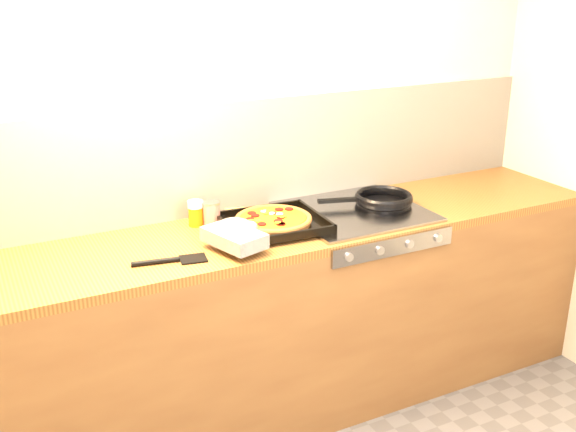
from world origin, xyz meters
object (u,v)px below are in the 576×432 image
tomato_can (212,214)px  juice_glass (196,213)px  frying_pan (382,200)px  pizza_on_tray (262,225)px

tomato_can → juice_glass: 0.07m
frying_pan → tomato_can: bearing=169.6°
pizza_on_tray → frying_pan: 0.64m
pizza_on_tray → tomato_can: 0.25m
frying_pan → tomato_can: 0.80m
pizza_on_tray → juice_glass: bearing=132.9°
frying_pan → tomato_can: size_ratio=4.47×
tomato_can → juice_glass: juice_glass is taller
pizza_on_tray → juice_glass: (-0.21, 0.22, 0.01)m
pizza_on_tray → tomato_can: tomato_can is taller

